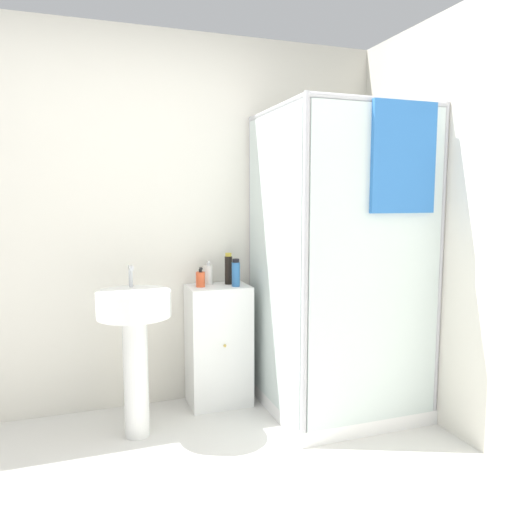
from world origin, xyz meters
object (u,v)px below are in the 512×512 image
object	(u,v)px
soap_dispenser	(201,279)
shampoo_bottle_tall_black	(228,269)
lotion_bottle_white	(208,275)
sink	(135,330)
shampoo_bottle_blue	(236,273)

from	to	relation	value
soap_dispenser	shampoo_bottle_tall_black	bearing A→B (deg)	11.08
lotion_bottle_white	shampoo_bottle_tall_black	bearing A→B (deg)	-14.54
sink	shampoo_bottle_tall_black	bearing A→B (deg)	26.78
shampoo_bottle_blue	lotion_bottle_white	size ratio (longest dim) A/B	1.14
sink	shampoo_bottle_tall_black	world-z (taller)	shampoo_bottle_tall_black
shampoo_bottle_tall_black	shampoo_bottle_blue	size ratio (longest dim) A/B	1.16
sink	shampoo_bottle_blue	size ratio (longest dim) A/B	5.41
sink	shampoo_bottle_blue	distance (m)	0.78
sink	soap_dispenser	size ratio (longest dim) A/B	7.63
sink	lotion_bottle_white	xyz separation A→B (m)	(0.54, 0.37, 0.24)
sink	lotion_bottle_white	size ratio (longest dim) A/B	6.18
soap_dispenser	shampoo_bottle_blue	xyz separation A→B (m)	(0.23, -0.06, 0.04)
shampoo_bottle_tall_black	soap_dispenser	bearing A→B (deg)	-168.92
soap_dispenser	shampoo_bottle_tall_black	xyz separation A→B (m)	(0.20, 0.04, 0.05)
shampoo_bottle_tall_black	lotion_bottle_white	world-z (taller)	shampoo_bottle_tall_black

